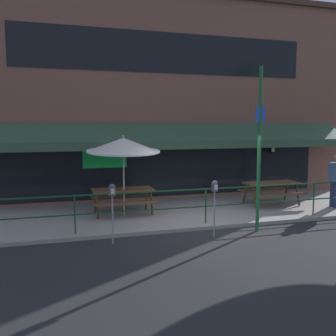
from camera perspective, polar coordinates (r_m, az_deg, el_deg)
name	(u,v)px	position (r m, az deg, el deg)	size (l,w,h in m)	color
ground_plane	(210,230)	(10.10, 6.38, -9.35)	(120.00, 120.00, 0.00)	#232326
patio_deck	(185,211)	(11.90, 2.62, -6.64)	(15.00, 4.00, 0.10)	gray
restaurant_building	(165,98)	(13.75, -0.39, 10.65)	(15.00, 1.60, 7.55)	brown
patio_railing	(206,198)	(10.19, 5.78, -4.59)	(13.84, 0.04, 0.97)	#194723
picnic_table_left	(123,194)	(11.31, -6.87, -3.97)	(1.80, 1.42, 0.76)	brown
picnic_table_centre	(271,187)	(12.99, 15.49, -2.81)	(1.80, 1.42, 0.76)	brown
patio_umbrella_left	(123,145)	(10.97, -6.82, 3.46)	(2.14, 2.14, 2.38)	#B7B2A8
pedestrian_walking	(335,178)	(13.24, 24.10, -1.43)	(0.27, 0.62, 1.71)	navy
parking_meter_near	(112,196)	(8.70, -8.50, -4.19)	(0.15, 0.16, 1.42)	gray
parking_meter_far	(215,191)	(9.22, 7.12, -3.56)	(0.15, 0.16, 1.42)	gray
street_sign_pole	(259,148)	(9.85, 13.72, 2.93)	(0.28, 0.09, 4.23)	#1E6033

